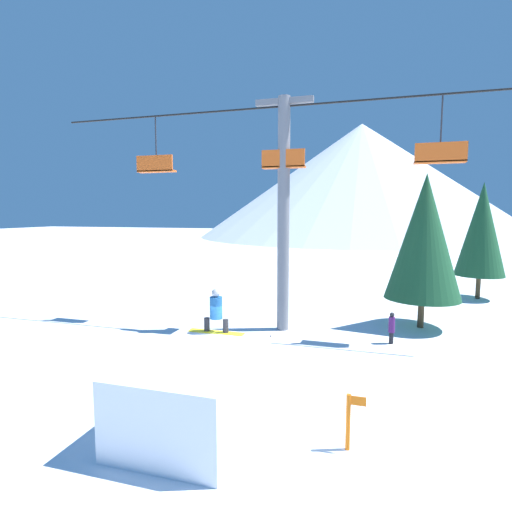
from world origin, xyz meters
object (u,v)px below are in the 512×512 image
object	(u,v)px
snow_ramp	(197,389)
pine_tree_near	(424,237)
trail_marker	(349,420)
snowboarder	(216,311)
distant_skier	(392,327)

from	to	relation	value
snow_ramp	pine_tree_near	distance (m)	12.27
snow_ramp	trail_marker	world-z (taller)	snow_ramp
snowboarder	distant_skier	world-z (taller)	snowboarder
snow_ramp	snowboarder	xyz separation A→B (m)	(-0.18, 1.71, 1.46)
snowboarder	distant_skier	distance (m)	7.78
snowboarder	pine_tree_near	world-z (taller)	pine_tree_near
trail_marker	distant_skier	xyz separation A→B (m)	(1.15, 7.57, 0.00)
snow_ramp	trail_marker	size ratio (longest dim) A/B	3.20
snow_ramp	distant_skier	xyz separation A→B (m)	(4.68, 7.54, -0.20)
pine_tree_near	snowboarder	bearing A→B (deg)	-126.02
snow_ramp	snowboarder	size ratio (longest dim) A/B	2.47
snowboarder	pine_tree_near	xyz separation A→B (m)	(6.19, 8.52, 1.67)
snow_ramp	distant_skier	size ratio (longest dim) A/B	3.20
pine_tree_near	trail_marker	size ratio (longest dim) A/B	5.45
snowboarder	snow_ramp	bearing A→B (deg)	-83.87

